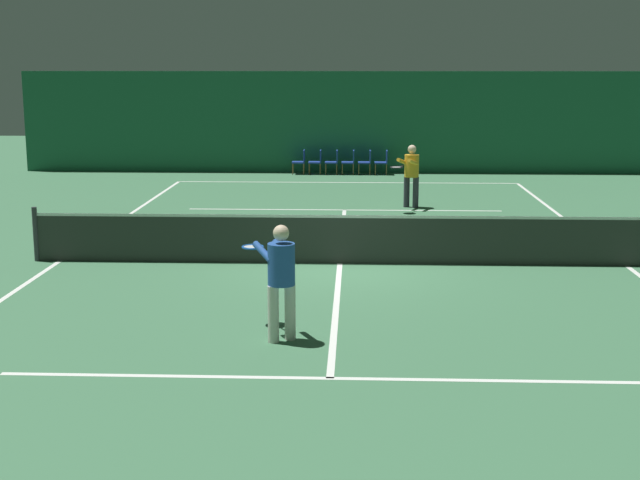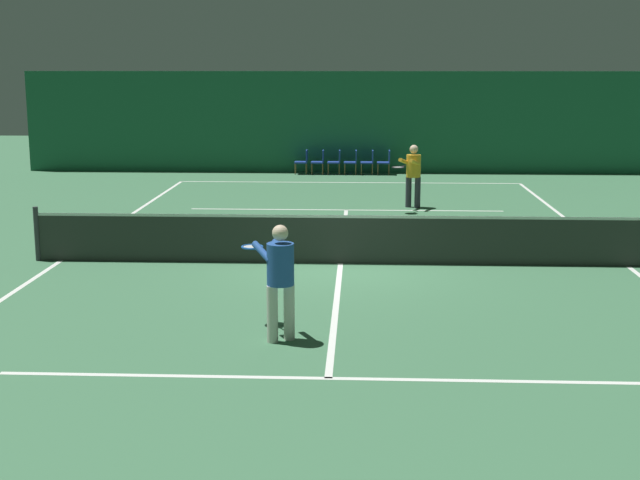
% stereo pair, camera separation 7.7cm
% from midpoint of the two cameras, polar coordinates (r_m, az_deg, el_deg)
% --- Properties ---
extents(ground_plane, '(60.00, 60.00, 0.00)m').
position_cam_midpoint_polar(ground_plane, '(17.25, 1.15, -1.52)').
color(ground_plane, '#3D704C').
extents(backdrop_curtain, '(23.00, 0.12, 3.53)m').
position_cam_midpoint_polar(backdrop_curtain, '(31.49, 1.73, 7.54)').
color(backdrop_curtain, '#1E5B3D').
rests_on(backdrop_curtain, ground).
extents(court_line_baseline_far, '(11.00, 0.10, 0.00)m').
position_cam_midpoint_polar(court_line_baseline_far, '(28.98, 1.65, 3.70)').
color(court_line_baseline_far, white).
rests_on(court_line_baseline_far, ground).
extents(court_line_service_far, '(8.25, 0.10, 0.00)m').
position_cam_midpoint_polar(court_line_service_far, '(23.54, 1.48, 1.94)').
color(court_line_service_far, white).
rests_on(court_line_service_far, ground).
extents(court_line_service_near, '(8.25, 0.10, 0.00)m').
position_cam_midpoint_polar(court_line_service_near, '(11.11, 0.44, -8.84)').
color(court_line_service_near, white).
rests_on(court_line_service_near, ground).
extents(court_line_sideline_left, '(0.10, 23.80, 0.00)m').
position_cam_midpoint_polar(court_line_sideline_left, '(18.21, -16.42, -1.29)').
color(court_line_sideline_left, white).
rests_on(court_line_sideline_left, ground).
extents(court_line_sideline_right, '(0.10, 23.80, 0.00)m').
position_cam_midpoint_polar(court_line_sideline_right, '(18.01, 18.94, -1.59)').
color(court_line_sideline_right, white).
rests_on(court_line_sideline_right, ground).
extents(court_line_centre, '(0.10, 12.80, 0.00)m').
position_cam_midpoint_polar(court_line_centre, '(17.25, 1.15, -1.51)').
color(court_line_centre, white).
rests_on(court_line_centre, ground).
extents(tennis_net, '(12.00, 0.10, 1.07)m').
position_cam_midpoint_polar(tennis_net, '(17.15, 1.16, 0.14)').
color(tennis_net, '#2D332D').
rests_on(tennis_net, ground).
extents(player_near, '(0.98, 1.34, 1.65)m').
position_cam_midpoint_polar(player_near, '(12.34, -2.75, -2.15)').
color(player_near, beige).
rests_on(player_near, ground).
extents(player_far, '(0.93, 1.37, 1.68)m').
position_cam_midpoint_polar(player_far, '(23.91, 5.75, 4.40)').
color(player_far, '#2D2D38').
rests_on(player_far, ground).
extents(courtside_chair_0, '(0.44, 0.44, 0.84)m').
position_cam_midpoint_polar(courtside_chair_0, '(31.11, -1.32, 5.12)').
color(courtside_chair_0, brown).
rests_on(courtside_chair_0, ground).
extents(courtside_chair_1, '(0.44, 0.44, 0.84)m').
position_cam_midpoint_polar(courtside_chair_1, '(31.08, -0.26, 5.12)').
color(courtside_chair_1, brown).
rests_on(courtside_chair_1, ground).
extents(courtside_chair_2, '(0.44, 0.44, 0.84)m').
position_cam_midpoint_polar(courtside_chair_2, '(31.06, 0.80, 5.12)').
color(courtside_chair_2, brown).
rests_on(courtside_chair_2, ground).
extents(courtside_chair_3, '(0.44, 0.44, 0.84)m').
position_cam_midpoint_polar(courtside_chair_3, '(31.05, 1.87, 5.11)').
color(courtside_chair_3, brown).
rests_on(courtside_chair_3, ground).
extents(courtside_chair_4, '(0.44, 0.44, 0.84)m').
position_cam_midpoint_polar(courtside_chair_4, '(31.05, 2.93, 5.10)').
color(courtside_chair_4, brown).
rests_on(courtside_chair_4, ground).
extents(courtside_chair_5, '(0.44, 0.44, 0.84)m').
position_cam_midpoint_polar(courtside_chair_5, '(31.06, 3.99, 5.09)').
color(courtside_chair_5, brown).
rests_on(courtside_chair_5, ground).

